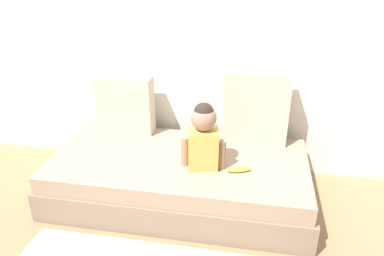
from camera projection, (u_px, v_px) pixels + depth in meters
ground_plane at (180, 197)px, 2.88m from camera, size 12.00×12.00×0.00m
back_wall at (194, 19)px, 2.87m from camera, size 5.12×0.10×2.50m
couch at (180, 178)px, 2.80m from camera, size 1.92×0.94×0.36m
throw_pillow_left at (125, 105)px, 3.04m from camera, size 0.46×0.16×0.47m
throw_pillow_right at (256, 107)px, 2.85m from camera, size 0.49×0.16×0.58m
toddler at (203, 135)px, 2.51m from camera, size 0.32×0.19×0.48m
banana at (239, 169)px, 2.54m from camera, size 0.18×0.09×0.04m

